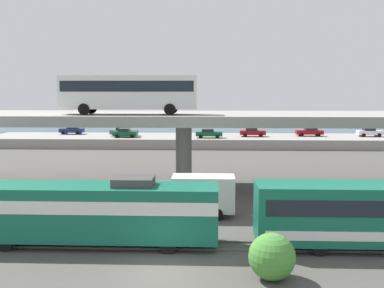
% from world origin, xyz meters
% --- Properties ---
extents(ground_plane, '(260.00, 260.00, 0.00)m').
position_xyz_m(ground_plane, '(0.00, 0.00, 0.00)').
color(ground_plane, '#4C4944').
extents(rail_strip_near, '(110.00, 0.12, 0.12)m').
position_xyz_m(rail_strip_near, '(0.00, 3.28, 0.06)').
color(rail_strip_near, '#59544C').
rests_on(rail_strip_near, ground_plane).
extents(rail_strip_far, '(110.00, 0.12, 0.12)m').
position_xyz_m(rail_strip_far, '(0.00, 4.72, 0.06)').
color(rail_strip_far, '#59544C').
rests_on(rail_strip_far, ground_plane).
extents(train_locomotive, '(16.27, 3.04, 4.18)m').
position_xyz_m(train_locomotive, '(-5.41, 4.00, 2.19)').
color(train_locomotive, '#14664C').
rests_on(train_locomotive, ground_plane).
extents(highway_overpass, '(96.00, 11.65, 7.21)m').
position_xyz_m(highway_overpass, '(0.00, 20.00, 6.61)').
color(highway_overpass, gray).
rests_on(highway_overpass, ground_plane).
extents(transit_bus_on_overpass, '(12.00, 2.68, 3.40)m').
position_xyz_m(transit_bus_on_overpass, '(-4.68, 17.71, 9.27)').
color(transit_bus_on_overpass, silver).
rests_on(transit_bus_on_overpass, highway_overpass).
extents(service_truck_west, '(6.80, 2.46, 3.04)m').
position_xyz_m(service_truck_west, '(1.11, 10.62, 1.64)').
color(service_truck_west, '#9E998C').
rests_on(service_truck_west, ground_plane).
extents(pier_parking_lot, '(70.46, 12.02, 1.60)m').
position_xyz_m(pier_parking_lot, '(0.00, 55.00, 0.80)').
color(pier_parking_lot, gray).
rests_on(pier_parking_lot, ground_plane).
extents(parked_car_0, '(4.28, 1.85, 1.50)m').
position_xyz_m(parked_car_0, '(9.62, 54.56, 2.37)').
color(parked_car_0, maroon).
rests_on(parked_car_0, pier_parking_lot).
extents(parked_car_1, '(4.15, 1.87, 1.50)m').
position_xyz_m(parked_car_1, '(29.46, 55.35, 2.37)').
color(parked_car_1, silver).
rests_on(parked_car_1, pier_parking_lot).
extents(parked_car_2, '(4.54, 1.95, 1.50)m').
position_xyz_m(parked_car_2, '(19.45, 55.78, 2.37)').
color(parked_car_2, maroon).
rests_on(parked_car_2, pier_parking_lot).
extents(parked_car_3, '(4.68, 1.92, 1.50)m').
position_xyz_m(parked_car_3, '(-12.36, 54.83, 2.37)').
color(parked_car_3, '#515459').
rests_on(parked_car_3, pier_parking_lot).
extents(parked_car_4, '(4.36, 1.85, 1.50)m').
position_xyz_m(parked_car_4, '(2.25, 52.05, 2.37)').
color(parked_car_4, '#0C4C26').
rests_on(parked_car_4, pier_parking_lot).
extents(parked_car_5, '(4.15, 1.97, 1.50)m').
position_xyz_m(parked_car_5, '(-22.24, 57.67, 2.37)').
color(parked_car_5, navy).
rests_on(parked_car_5, pier_parking_lot).
extents(parked_car_6, '(4.01, 1.95, 1.50)m').
position_xyz_m(parked_car_6, '(-11.67, 52.34, 2.37)').
color(parked_car_6, '#0C4C26').
rests_on(parked_car_6, pier_parking_lot).
extents(harbor_water, '(140.00, 36.00, 0.01)m').
position_xyz_m(harbor_water, '(0.00, 78.00, 0.00)').
color(harbor_water, '#2D5170').
rests_on(harbor_water, ground_plane).
extents(shrub_right, '(2.34, 2.34, 2.34)m').
position_xyz_m(shrub_right, '(5.56, -0.67, 1.17)').
color(shrub_right, '#478B37').
rests_on(shrub_right, ground_plane).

